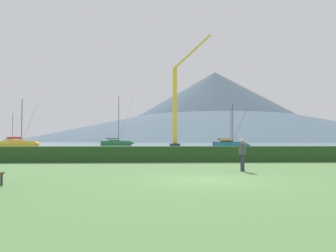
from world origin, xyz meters
name	(u,v)px	position (x,y,z in m)	size (l,w,h in m)	color
ground_plane	(210,180)	(0.00, 0.00, 0.00)	(1000.00, 1000.00, 0.00)	#517A42
harbor_water	(160,143)	(0.00, 137.00, 0.00)	(320.00, 246.00, 0.00)	#8C9EA3
hedge_line	(185,154)	(0.00, 11.00, 0.56)	(80.00, 1.20, 1.11)	#284C23
sailboat_slip_1	(117,143)	(-12.07, 74.66, 0.74)	(8.83, 3.04, 12.74)	#236B38
sailboat_slip_2	(231,145)	(11.88, 48.92, 0.57)	(6.92, 3.63, 8.25)	#19707A
sailboat_slip_3	(19,143)	(-31.57, 61.12, 0.74)	(9.19, 3.66, 10.30)	gold
sailboat_slip_4	(229,144)	(13.86, 59.33, 0.63)	(7.84, 3.71, 8.21)	navy
sailboat_slip_7	(11,143)	(-44.03, 86.85, 0.57)	(6.82, 2.43, 9.22)	#9E9EA3
person_seated_viewer	(242,152)	(2.25, 3.62, 0.97)	(0.36, 0.57, 1.65)	#2D3347
dock_crane	(176,110)	(2.07, 52.72, 7.42)	(8.25, 2.00, 22.46)	#333338
distant_hill_west_ridge	(215,121)	(55.42, 305.64, 18.90)	(353.57, 353.57, 37.81)	#425666
distant_hill_central_peak	(215,106)	(55.83, 309.16, 33.19)	(227.14, 227.14, 66.38)	#425666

